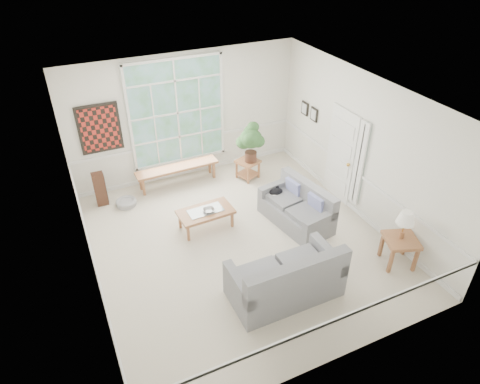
{
  "coord_description": "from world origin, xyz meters",
  "views": [
    {
      "loc": [
        -2.75,
        -5.93,
        5.54
      ],
      "look_at": [
        0.1,
        0.2,
        1.05
      ],
      "focal_mm": 32.0,
      "sensor_mm": 36.0,
      "label": 1
    }
  ],
  "objects_px": {
    "loveseat_front": "(285,272)",
    "coffee_table": "(206,219)",
    "loveseat_right": "(296,206)",
    "side_table": "(398,251)",
    "end_table": "(248,169)"
  },
  "relations": [
    {
      "from": "coffee_table",
      "to": "side_table",
      "type": "distance_m",
      "value": 3.78
    },
    {
      "from": "coffee_table",
      "to": "side_table",
      "type": "xyz_separation_m",
      "value": [
        2.82,
        -2.51,
        0.08
      ]
    },
    {
      "from": "loveseat_right",
      "to": "coffee_table",
      "type": "distance_m",
      "value": 1.88
    },
    {
      "from": "coffee_table",
      "to": "end_table",
      "type": "height_order",
      "value": "end_table"
    },
    {
      "from": "side_table",
      "to": "end_table",
      "type": "bearing_deg",
      "value": 106.93
    },
    {
      "from": "loveseat_front",
      "to": "coffee_table",
      "type": "xyz_separation_m",
      "value": [
        -0.54,
        2.29,
        -0.29
      ]
    },
    {
      "from": "loveseat_front",
      "to": "coffee_table",
      "type": "relative_size",
      "value": 1.67
    },
    {
      "from": "loveseat_right",
      "to": "coffee_table",
      "type": "xyz_separation_m",
      "value": [
        -1.76,
        0.64,
        -0.22
      ]
    },
    {
      "from": "loveseat_front",
      "to": "side_table",
      "type": "relative_size",
      "value": 3.18
    },
    {
      "from": "loveseat_right",
      "to": "loveseat_front",
      "type": "distance_m",
      "value": 2.05
    },
    {
      "from": "loveseat_right",
      "to": "loveseat_front",
      "type": "xyz_separation_m",
      "value": [
        -1.22,
        -1.65,
        0.07
      ]
    },
    {
      "from": "side_table",
      "to": "coffee_table",
      "type": "bearing_deg",
      "value": 138.4
    },
    {
      "from": "loveseat_right",
      "to": "loveseat_front",
      "type": "relative_size",
      "value": 0.86
    },
    {
      "from": "loveseat_right",
      "to": "coffee_table",
      "type": "height_order",
      "value": "loveseat_right"
    },
    {
      "from": "loveseat_front",
      "to": "end_table",
      "type": "distance_m",
      "value": 3.86
    }
  ]
}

